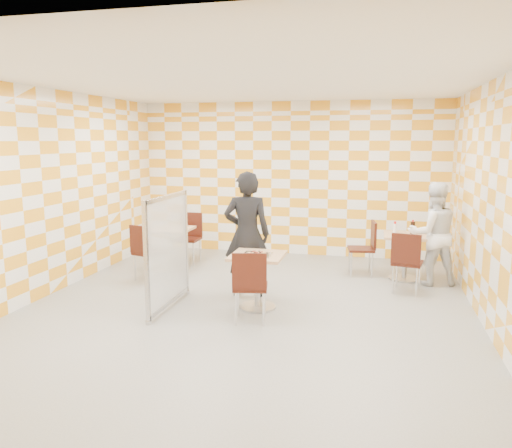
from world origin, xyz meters
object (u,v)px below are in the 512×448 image
Objects in this scene: second_table at (405,249)px; man_dark at (247,234)px; chair_second_side at (367,244)px; man_white at (433,234)px; sport_bottle at (395,228)px; main_table at (257,272)px; empty_table at (171,242)px; chair_empty_near at (145,248)px; partition at (168,251)px; chair_empty_far at (190,233)px; chair_second_front at (407,258)px; chair_main_front at (250,282)px; soda_bottle at (413,228)px.

second_table is 2.73m from man_dark.
chair_second_side is 1.08m from man_white.
sport_bottle is (-0.57, 0.22, 0.03)m from man_white.
main_table is 2.50m from empty_table.
chair_second_side reaches higher than empty_table.
man_dark is at bearing -32.81° from empty_table.
chair_empty_near is (-0.13, -0.72, 0.04)m from empty_table.
partition is 1.20m from man_dark.
man_white is at bearing -6.17° from chair_empty_far.
chair_empty_near is (-4.06, -0.27, 0.00)m from chair_second_front.
chair_empty_near is 4.62× the size of sport_bottle.
empty_table is 0.74m from chair_empty_near.
chair_empty_far is 0.60× the size of partition.
second_table is 1.00× the size of empty_table.
man_dark is (-0.33, 1.13, 0.37)m from chair_main_front.
soda_bottle is at bearing 42.16° from second_table.
chair_empty_near is (-2.06, 0.87, 0.04)m from main_table.
man_white reaches higher than empty_table.
main_table is 0.60m from chair_main_front.
chair_empty_far is (-3.23, 0.18, 0.00)m from chair_second_side.
empty_table is 0.41× the size of man_dark.
man_white is at bearing -21.00° from sport_bottle.
chair_empty_near is at bearing -165.28° from second_table.
empty_table is 0.48× the size of partition.
main_table is 0.81× the size of chair_second_front.
chair_main_front is at bearing -128.26° from soda_bottle.
man_white reaches higher than sport_bottle.
second_table is at bearing -4.35° from chair_empty_far.
partition reaches higher than chair_main_front.
chair_second_front is at bearing 41.79° from chair_main_front.
partition is at bearing 164.78° from chair_main_front.
chair_second_side is at bearing 62.89° from chair_main_front.
chair_main_front is 1.23m from man_dark.
empty_table is 0.46× the size of man_white.
soda_bottle is (3.30, 2.30, 0.06)m from partition.
chair_second_front is 1.00× the size of chair_empty_near.
sport_bottle is at bearing 163.24° from second_table.
chair_second_side is 0.51× the size of man_dark.
man_dark is at bearing 118.03° from main_table.
sport_bottle is (2.12, 1.47, -0.08)m from man_dark.
chair_main_front is 3.37m from soda_bottle.
chair_main_front is 4.62× the size of sport_bottle.
man_dark is at bearing -137.94° from chair_second_side.
second_table is at bearing 43.80° from main_table.
man_dark is 2.97m from man_white.
man_dark is 2.58m from sport_bottle.
partition is (0.89, -1.14, 0.25)m from chair_empty_near.
man_white reaches higher than chair_second_front.
sport_bottle is (3.02, 2.26, 0.05)m from partition.
sport_bottle is at bearing 47.22° from main_table.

